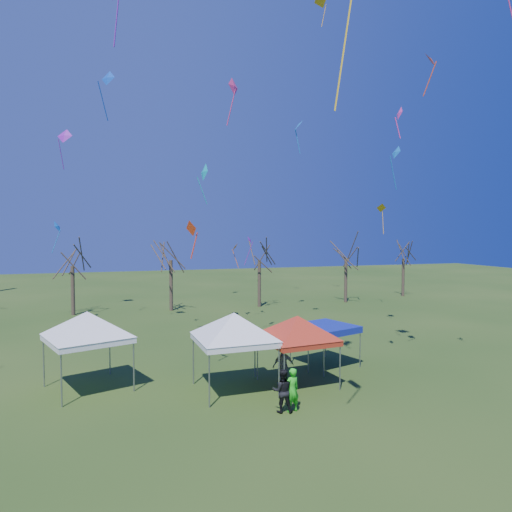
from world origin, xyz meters
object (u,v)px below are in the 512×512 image
Objects in this scene: tree_2 at (171,242)px; tree_3 at (259,244)px; person_dark at (283,391)px; tree_5 at (404,245)px; person_grey at (283,366)px; tent_white_mid at (234,318)px; tent_red at (297,320)px; tree_1 at (72,248)px; tree_4 at (346,243)px; tent_white_west at (87,317)px; tent_blue at (325,328)px; person_green at (292,390)px.

tree_3 is at bearing -2.27° from tree_2.
tree_2 is at bearing -71.02° from person_dark.
tree_5 is 4.13× the size of person_grey.
tree_3 is 1.70× the size of tent_white_mid.
tree_5 is (26.09, 1.69, -0.56)m from tree_2.
tent_red is 4.01m from person_dark.
person_dark is (-1.21, -3.07, -0.04)m from person_grey.
tree_5 is 37.01m from person_dark.
tree_4 is (26.12, -0.65, 0.27)m from tree_1.
tree_5 is (34.49, 1.42, -0.06)m from tree_1.
person_dark is at bearing -34.75° from tent_white_west.
tree_1 is at bearing 178.58° from tree_4.
tree_5 is at bearing 2.35° from tree_1.
tree_5 is at bearing 3.70° from tree_2.
person_green is at bearing -127.39° from tent_blue.
tent_blue is 2.00× the size of person_green.
tree_1 is 20.63m from tent_white_west.
tree_1 is at bearing 178.15° from tree_2.
tent_white_mid is 2.69× the size of person_dark.
tree_2 is 22.91m from tent_red.
tree_1 reaches higher than person_grey.
tree_1 is at bearing -53.16° from person_dark.
tree_1 is 4.35× the size of person_dark.
person_grey is at bearing -146.23° from tent_blue.
tree_2 is at bearing -99.92° from person_green.
tree_3 is at bearing -109.23° from person_grey.
tree_5 reaches higher than tent_red.
tree_4 is (17.72, -0.38, -0.23)m from tree_2.
tree_1 is 34.52m from tree_5.
person_dark is (-7.17, -24.97, -5.21)m from tree_3.
tent_white_west reaches higher than person_green.
tree_5 is at bearing -145.70° from person_green.
tree_4 is 1.79× the size of tent_white_west.
tent_white_west is at bearing -107.30° from tree_2.
tent_red is (9.31, -2.37, -0.27)m from tent_white_west.
tent_blue reaches higher than person_grey.
tree_1 reaches higher than tent_white_mid.
tree_4 reaches higher than tent_white_mid.
tree_3 is 9.32m from tree_4.
tent_white_mid is 1.33× the size of tent_blue.
tree_5 is 33.49m from tent_red.
tent_white_mid is at bearing -137.31° from tree_5.
tree_1 is 27.76m from person_dark.
tree_2 is 1.86× the size of tent_white_west.
person_grey is at bearing -83.74° from tree_2.
tree_4 is 2.24× the size of tent_blue.
tree_3 is at bearing 53.44° from tent_white_west.
tent_blue is (14.05, -20.35, -3.77)m from tree_1.
tree_4 is at bearing -1.22° from tree_2.
tent_blue reaches higher than person_dark.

